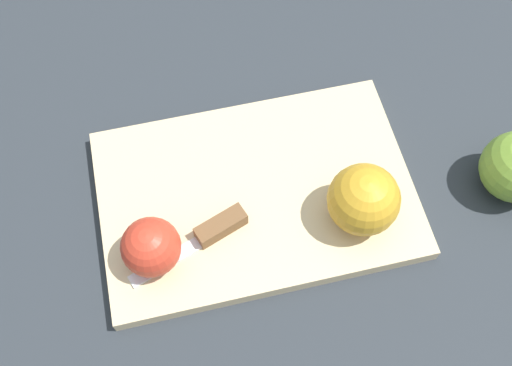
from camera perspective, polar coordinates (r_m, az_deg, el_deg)
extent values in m
plane|color=#282D33|center=(0.78, 0.00, -1.41)|extent=(4.00, 4.00, 0.00)
cube|color=#D1B789|center=(0.77, 0.00, -1.06)|extent=(0.41, 0.29, 0.02)
sphere|color=gold|center=(0.72, 10.21, -1.58)|extent=(0.09, 0.09, 0.09)
cylinder|color=beige|center=(0.71, 9.65, -1.80)|extent=(0.02, 0.08, 0.08)
sphere|color=red|center=(0.70, -9.97, -6.03)|extent=(0.07, 0.07, 0.07)
cylinder|color=beige|center=(0.70, -9.57, -5.71)|extent=(0.04, 0.06, 0.07)
cube|color=silver|center=(0.73, -8.65, -7.48)|extent=(0.09, 0.05, 0.00)
cube|color=brown|center=(0.73, -3.36, -4.11)|extent=(0.07, 0.05, 0.02)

